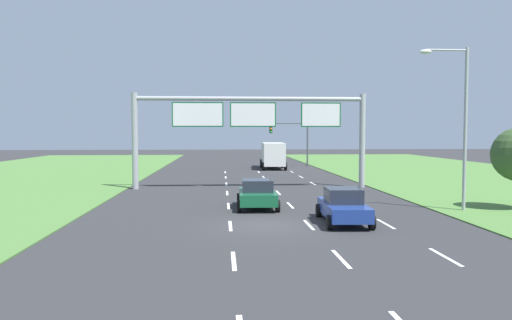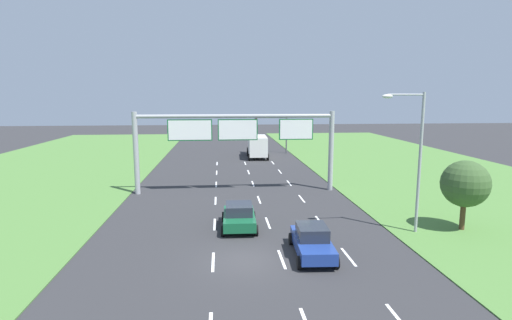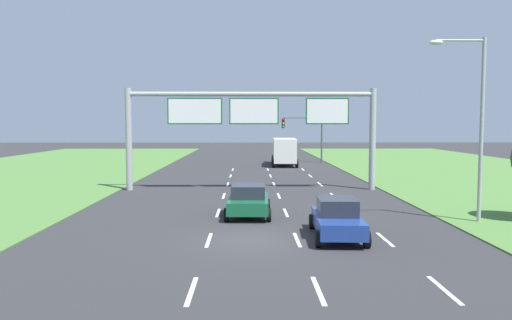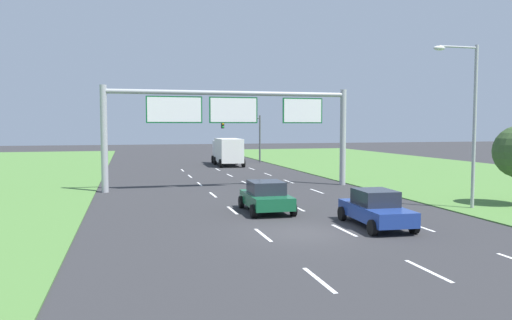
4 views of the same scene
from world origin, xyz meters
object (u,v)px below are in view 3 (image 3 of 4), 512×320
at_px(traffic_light_mast, 305,130).
at_px(sign_gantry, 252,118).
at_px(box_truck, 284,150).
at_px(street_lamp, 474,113).
at_px(car_lead_silver, 337,218).
at_px(car_near_red, 248,200).

bearing_deg(traffic_light_mast, sign_gantry, -105.12).
distance_m(box_truck, sign_gantry, 20.73).
bearing_deg(sign_gantry, street_lamp, -49.06).
bearing_deg(street_lamp, box_truck, 101.42).
xyz_separation_m(car_lead_silver, street_lamp, (6.73, 2.88, 4.30)).
height_order(car_lead_silver, sign_gantry, sign_gantry).
relative_size(car_lead_silver, traffic_light_mast, 0.80).
distance_m(traffic_light_mast, street_lamp, 35.36).
bearing_deg(traffic_light_mast, car_near_red, -101.23).
relative_size(box_truck, street_lamp, 0.90).
bearing_deg(car_near_red, box_truck, 84.02).
bearing_deg(sign_gantry, car_near_red, -91.47).
bearing_deg(traffic_light_mast, street_lamp, -83.97).
distance_m(car_near_red, box_truck, 30.17).
relative_size(box_truck, sign_gantry, 0.45).
bearing_deg(sign_gantry, traffic_light_mast, 74.88).
xyz_separation_m(sign_gantry, street_lamp, (10.07, -11.61, 0.12)).
bearing_deg(car_lead_silver, street_lamp, 26.13).
height_order(car_lead_silver, street_lamp, street_lamp).
bearing_deg(box_truck, traffic_light_mast, 53.34).
distance_m(car_near_red, sign_gantry, 10.62).
xyz_separation_m(sign_gantry, traffic_light_mast, (6.36, 23.53, -1.09)).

